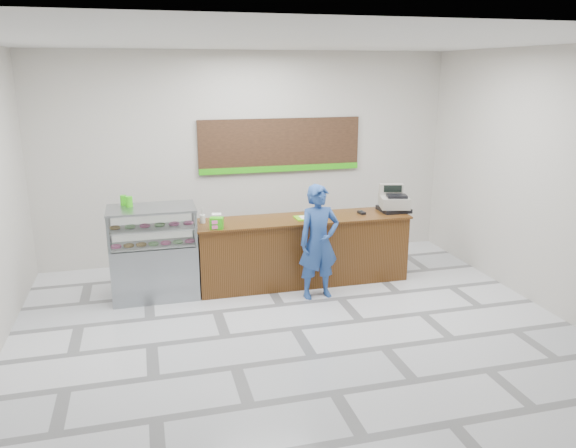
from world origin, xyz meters
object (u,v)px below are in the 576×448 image
object	(u,v)px
cash_register	(394,201)
customer	(319,242)
sales_counter	(303,250)
display_case	(154,252)
serving_tray	(308,218)

from	to	relation	value
cash_register	customer	world-z (taller)	customer
sales_counter	display_case	bearing A→B (deg)	-179.99
display_case	cash_register	size ratio (longest dim) A/B	2.41
sales_counter	serving_tray	distance (m)	0.53
serving_tray	customer	bearing A→B (deg)	-92.77
customer	cash_register	bearing A→B (deg)	19.08
cash_register	serving_tray	bearing A→B (deg)	-161.73
serving_tray	cash_register	bearing A→B (deg)	1.02
display_case	cash_register	world-z (taller)	cash_register
sales_counter	cash_register	bearing A→B (deg)	1.68
sales_counter	serving_tray	xyz separation A→B (m)	(0.06, -0.04, 0.52)
sales_counter	cash_register	distance (m)	1.64
customer	serving_tray	bearing A→B (deg)	84.49
display_case	customer	world-z (taller)	customer
display_case	serving_tray	world-z (taller)	display_case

